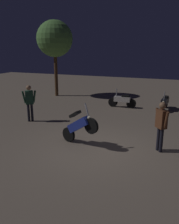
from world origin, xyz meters
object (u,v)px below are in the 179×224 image
(motorcycle_blue_foreground, at_px, (79,126))
(motorcycle_white_parked_left, at_px, (122,100))
(motorcycle_black_parked_right, at_px, (165,102))
(person_bystander_far, at_px, (161,122))
(person_rider_beside, at_px, (29,100))

(motorcycle_blue_foreground, distance_m, motorcycle_white_parked_left, 5.97)
(motorcycle_blue_foreground, height_order, motorcycle_black_parked_right, motorcycle_blue_foreground)
(motorcycle_blue_foreground, relative_size, person_bystander_far, 0.94)
(person_rider_beside, bearing_deg, motorcycle_black_parked_right, -92.78)
(motorcycle_blue_foreground, bearing_deg, motorcycle_white_parked_left, 106.81)
(motorcycle_black_parked_right, xyz_separation_m, person_rider_beside, (-5.88, -4.58, 0.62))
(motorcycle_black_parked_right, distance_m, person_bystander_far, 5.83)
(motorcycle_black_parked_right, distance_m, person_rider_beside, 7.48)
(motorcycle_white_parked_left, bearing_deg, motorcycle_black_parked_right, -172.59)
(person_rider_beside, height_order, person_bystander_far, person_rider_beside)
(motorcycle_white_parked_left, relative_size, motorcycle_black_parked_right, 1.00)
(motorcycle_white_parked_left, bearing_deg, motorcycle_blue_foreground, 87.26)
(motorcycle_blue_foreground, bearing_deg, person_rider_beside, 170.53)
(motorcycle_white_parked_left, xyz_separation_m, person_bystander_far, (2.63, -5.42, 0.61))
(motorcycle_blue_foreground, relative_size, person_rider_beside, 0.93)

